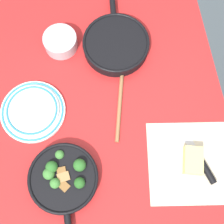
# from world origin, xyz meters

# --- Properties ---
(ground_plane) EXTENTS (14.00, 14.00, 0.00)m
(ground_plane) POSITION_xyz_m (0.00, 0.00, 0.00)
(ground_plane) COLOR #424C51
(dining_table_red) EXTENTS (1.17, 0.88, 0.76)m
(dining_table_red) POSITION_xyz_m (0.00, 0.00, 0.68)
(dining_table_red) COLOR red
(dining_table_red) RESTS_ON ground_plane
(skillet_broccoli) EXTENTS (0.39, 0.25, 0.07)m
(skillet_broccoli) POSITION_xyz_m (-0.22, 0.20, 0.79)
(skillet_broccoli) COLOR black
(skillet_broccoli) RESTS_ON dining_table_red
(skillet_eggs) EXTENTS (0.39, 0.27, 0.05)m
(skillet_eggs) POSITION_xyz_m (0.28, -0.06, 0.79)
(skillet_eggs) COLOR black
(skillet_eggs) RESTS_ON dining_table_red
(wooden_spoon) EXTENTS (0.40, 0.12, 0.02)m
(wooden_spoon) POSITION_xyz_m (0.13, -0.06, 0.77)
(wooden_spoon) COLOR #996B42
(wooden_spoon) RESTS_ON dining_table_red
(parchment_sheet) EXTENTS (0.34, 0.34, 0.00)m
(parchment_sheet) POSITION_xyz_m (-0.22, -0.25, 0.77)
(parchment_sheet) COLOR beige
(parchment_sheet) RESTS_ON dining_table_red
(grater_knife) EXTENTS (0.23, 0.10, 0.02)m
(grater_knife) POSITION_xyz_m (-0.23, -0.29, 0.77)
(grater_knife) COLOR silver
(grater_knife) RESTS_ON dining_table_red
(cheese_block) EXTENTS (0.11, 0.09, 0.04)m
(cheese_block) POSITION_xyz_m (-0.22, -0.26, 0.78)
(cheese_block) COLOR #EFD67A
(cheese_block) RESTS_ON dining_table_red
(dinner_plate_stack) EXTENTS (0.25, 0.25, 0.03)m
(dinner_plate_stack) POSITION_xyz_m (0.05, 0.30, 0.78)
(dinner_plate_stack) COLOR white
(dinner_plate_stack) RESTS_ON dining_table_red
(prep_bowl_steel) EXTENTS (0.13, 0.13, 0.06)m
(prep_bowl_steel) POSITION_xyz_m (0.32, 0.16, 0.79)
(prep_bowl_steel) COLOR #B7B7BC
(prep_bowl_steel) RESTS_ON dining_table_red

